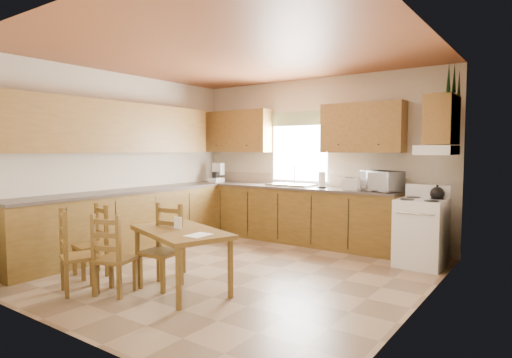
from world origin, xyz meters
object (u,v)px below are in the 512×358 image
Objects in this scene: stove at (421,234)px; chair_far_right at (160,247)px; microwave at (382,181)px; chair_near_left at (79,251)px; dining_table at (181,259)px; chair_far_left at (90,241)px; chair_near_right at (115,254)px.

stove is 0.95× the size of chair_far_right.
microwave reaches higher than stove.
stove is at bearing -106.74° from chair_near_left.
dining_table is 1.28m from chair_far_left.
chair_far_right reaches higher than stove.
chair_far_left is (-0.43, 0.42, -0.02)m from chair_near_left.
stove is at bearing -146.15° from chair_near_right.
stove is 3.81m from chair_near_right.
chair_near_left is at bearing -99.08° from microwave.
chair_near_left is (-0.82, -0.70, 0.12)m from dining_table.
chair_near_right is at bearing -126.90° from stove.
stove is 0.98m from microwave.
chair_near_right is at bearing -95.79° from microwave.
stove is 3.33m from chair_far_right.
microwave is 0.58× the size of chair_near_right.
chair_far_right is (-2.13, -2.56, 0.02)m from stove.
chair_far_left is (-1.25, -0.29, 0.10)m from dining_table.
microwave is 0.55× the size of chair_near_left.
stove is 0.97× the size of chair_near_left.
chair_near_right is 0.94× the size of chair_far_right.
chair_far_left is 0.94× the size of chair_far_right.
chair_near_right is at bearing -2.89° from chair_far_left.
microwave is 4.13m from chair_near_left.
chair_near_left is 1.04× the size of chair_near_right.
dining_table is (-1.24, -2.82, -0.74)m from microwave.
chair_near_left reaches higher than stove.
chair_near_right is 0.49m from chair_far_right.
chair_far_right reaches higher than chair_far_left.
chair_near_right is at bearing -128.84° from chair_near_left.
chair_near_right is at bearing -112.11° from dining_table.
microwave is at bearing 64.78° from chair_far_left.
stove is 0.70× the size of dining_table.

